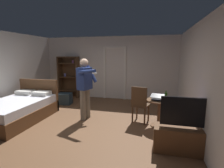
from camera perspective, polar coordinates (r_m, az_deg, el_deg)
The scene contains 13 objects.
ground_plane at distance 4.60m, azimuth -10.92°, elevation -13.61°, with size 6.47×6.47×0.00m, color brown.
wall_back at distance 7.07m, azimuth -1.04°, elevation 5.40°, with size 5.69×0.12×2.53m, color silver.
wall_right at distance 3.98m, azimuth 27.86°, elevation 0.70°, with size 0.12×6.12×2.53m, color silver.
doorway_frame at distance 6.94m, azimuth 0.91°, elevation 4.95°, with size 0.93×0.08×2.13m.
bed at distance 5.50m, azimuth -28.81°, elevation -7.39°, with size 1.36×2.07×1.02m.
bookshelf at distance 7.53m, azimuth -14.18°, elevation 2.88°, with size 0.90×0.32×1.73m.
tv_flatscreen at distance 3.59m, azimuth 23.19°, elevation -15.94°, with size 1.13×0.40×1.07m.
side_table at distance 4.51m, azimuth 15.49°, elevation -7.88°, with size 0.65×0.65×0.70m.
laptop at distance 4.39m, azimuth 15.15°, elevation -4.55°, with size 0.38×0.39×0.16m.
bottle_on_table at distance 4.35m, azimuth 17.56°, elevation -4.07°, with size 0.06×0.06×0.25m.
wooden_chair at distance 4.62m, azimuth 9.34°, elevation -6.28°, with size 0.51×0.51×0.99m.
person_blue_shirt at distance 4.79m, azimuth -9.01°, elevation -0.26°, with size 0.66×0.66×1.71m.
suitcase_dark at distance 6.55m, azimuth -15.48°, elevation -4.74°, with size 0.47×0.39×0.41m, color #1E2D38.
Camera 1 is at (1.82, -3.82, 1.82)m, focal length 27.31 mm.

